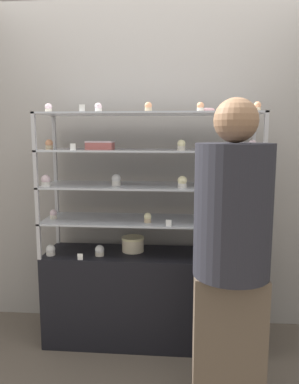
% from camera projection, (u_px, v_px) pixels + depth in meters
% --- Properties ---
extents(ground_plane, '(20.00, 20.00, 0.00)m').
position_uv_depth(ground_plane, '(150.00, 339.00, 2.78)').
color(ground_plane, brown).
extents(back_wall, '(8.00, 0.05, 2.60)m').
position_uv_depth(back_wall, '(153.00, 161.00, 2.93)').
color(back_wall, gray).
rests_on(back_wall, ground_plane).
extents(display_base, '(1.49, 0.41, 0.67)m').
position_uv_depth(display_base, '(150.00, 297.00, 2.73)').
color(display_base, black).
rests_on(display_base, ground_plane).
extents(display_riser_lower, '(1.49, 0.41, 0.25)m').
position_uv_depth(display_riser_lower, '(150.00, 222.00, 2.64)').
color(display_riser_lower, '#B7B7BC').
rests_on(display_riser_lower, display_base).
extents(display_riser_middle, '(1.49, 0.41, 0.25)m').
position_uv_depth(display_riser_middle, '(150.00, 187.00, 2.60)').
color(display_riser_middle, '#B7B7BC').
rests_on(display_riser_middle, display_riser_lower).
extents(display_riser_upper, '(1.49, 0.41, 0.25)m').
position_uv_depth(display_riser_upper, '(150.00, 152.00, 2.57)').
color(display_riser_upper, '#B7B7BC').
rests_on(display_riser_upper, display_riser_middle).
extents(display_riser_top, '(1.49, 0.41, 0.25)m').
position_uv_depth(display_riser_top, '(150.00, 115.00, 2.53)').
color(display_riser_top, '#B7B7BC').
rests_on(display_riser_top, display_riser_upper).
extents(layer_cake_centerpiece, '(0.16, 0.16, 0.11)m').
position_uv_depth(layer_cake_centerpiece, '(133.00, 244.00, 2.72)').
color(layer_cake_centerpiece, beige).
rests_on(layer_cake_centerpiece, display_base).
extents(sheet_cake_frosted, '(0.19, 0.13, 0.06)m').
position_uv_depth(sheet_cake_frosted, '(100.00, 145.00, 2.58)').
color(sheet_cake_frosted, '#C66660').
rests_on(sheet_cake_frosted, display_riser_upper).
extents(cupcake_0, '(0.06, 0.06, 0.08)m').
position_uv_depth(cupcake_0, '(51.00, 250.00, 2.63)').
color(cupcake_0, white).
rests_on(cupcake_0, display_base).
extents(cupcake_1, '(0.06, 0.06, 0.08)m').
position_uv_depth(cupcake_1, '(100.00, 251.00, 2.62)').
color(cupcake_1, beige).
rests_on(cupcake_1, display_base).
extents(cupcake_2, '(0.06, 0.06, 0.08)m').
position_uv_depth(cupcake_2, '(200.00, 254.00, 2.55)').
color(cupcake_2, white).
rests_on(cupcake_2, display_base).
extents(cupcake_3, '(0.06, 0.06, 0.08)m').
position_uv_depth(cupcake_3, '(246.00, 253.00, 2.58)').
color(cupcake_3, '#CCB28C').
rests_on(cupcake_3, display_base).
extents(price_tag_0, '(0.04, 0.00, 0.04)m').
position_uv_depth(price_tag_0, '(80.00, 257.00, 2.53)').
color(price_tag_0, white).
rests_on(price_tag_0, display_base).
extents(cupcake_4, '(0.05, 0.05, 0.07)m').
position_uv_depth(cupcake_4, '(54.00, 214.00, 2.66)').
color(cupcake_4, beige).
rests_on(cupcake_4, display_riser_lower).
extents(cupcake_5, '(0.05, 0.05, 0.07)m').
position_uv_depth(cupcake_5, '(148.00, 218.00, 2.55)').
color(cupcake_5, '#CCB28C').
rests_on(cupcake_5, display_riser_lower).
extents(cupcake_6, '(0.05, 0.05, 0.07)m').
position_uv_depth(cupcake_6, '(253.00, 218.00, 2.54)').
color(cupcake_6, white).
rests_on(cupcake_6, display_riser_lower).
extents(price_tag_1, '(0.04, 0.00, 0.04)m').
position_uv_depth(price_tag_1, '(169.00, 223.00, 2.44)').
color(price_tag_1, white).
rests_on(price_tag_1, display_riser_lower).
extents(cupcake_7, '(0.06, 0.06, 0.08)m').
position_uv_depth(cupcake_7, '(46.00, 181.00, 2.54)').
color(cupcake_7, white).
rests_on(cupcake_7, display_riser_middle).
extents(cupcake_8, '(0.06, 0.06, 0.08)m').
position_uv_depth(cupcake_8, '(116.00, 180.00, 2.58)').
color(cupcake_8, white).
rests_on(cupcake_8, display_riser_middle).
extents(cupcake_9, '(0.06, 0.06, 0.08)m').
position_uv_depth(cupcake_9, '(182.00, 182.00, 2.47)').
color(cupcake_9, white).
rests_on(cupcake_9, display_riser_middle).
extents(cupcake_10, '(0.06, 0.06, 0.08)m').
position_uv_depth(cupcake_10, '(251.00, 182.00, 2.48)').
color(cupcake_10, '#CCB28C').
rests_on(cupcake_10, display_riser_middle).
extents(price_tag_2, '(0.04, 0.00, 0.04)m').
position_uv_depth(price_tag_2, '(199.00, 186.00, 2.39)').
color(price_tag_2, white).
rests_on(price_tag_2, display_riser_middle).
extents(cupcake_11, '(0.05, 0.05, 0.07)m').
position_uv_depth(cupcake_11, '(49.00, 144.00, 2.59)').
color(cupcake_11, '#CCB28C').
rests_on(cupcake_11, display_riser_upper).
extents(cupcake_12, '(0.05, 0.05, 0.07)m').
position_uv_depth(cupcake_12, '(181.00, 145.00, 2.45)').
color(cupcake_12, beige).
rests_on(cupcake_12, display_riser_upper).
extents(cupcake_13, '(0.05, 0.05, 0.07)m').
position_uv_depth(cupcake_13, '(252.00, 145.00, 2.42)').
color(cupcake_13, white).
rests_on(cupcake_13, display_riser_upper).
extents(price_tag_3, '(0.04, 0.00, 0.04)m').
position_uv_depth(price_tag_3, '(73.00, 147.00, 2.42)').
color(price_tag_3, white).
rests_on(price_tag_3, display_riser_upper).
extents(cupcake_14, '(0.05, 0.05, 0.06)m').
position_uv_depth(cupcake_14, '(49.00, 108.00, 2.54)').
color(cupcake_14, beige).
rests_on(cupcake_14, display_riser_top).
extents(cupcake_15, '(0.05, 0.05, 0.06)m').
position_uv_depth(cupcake_15, '(98.00, 108.00, 2.49)').
color(cupcake_15, white).
rests_on(cupcake_15, display_riser_top).
extents(cupcake_16, '(0.05, 0.05, 0.06)m').
position_uv_depth(cupcake_16, '(149.00, 107.00, 2.43)').
color(cupcake_16, '#CCB28C').
rests_on(cupcake_16, display_riser_top).
extents(cupcake_17, '(0.05, 0.05, 0.06)m').
position_uv_depth(cupcake_17, '(200.00, 107.00, 2.44)').
color(cupcake_17, beige).
rests_on(cupcake_17, display_riser_top).
extents(cupcake_18, '(0.05, 0.05, 0.06)m').
position_uv_depth(cupcake_18, '(257.00, 107.00, 2.40)').
color(cupcake_18, '#CCB28C').
rests_on(cupcake_18, display_riser_top).
extents(price_tag_4, '(0.04, 0.00, 0.04)m').
position_uv_depth(price_tag_4, '(82.00, 108.00, 2.38)').
color(price_tag_4, white).
rests_on(price_tag_4, display_riser_top).
extents(donut_glazed, '(0.12, 0.12, 0.03)m').
position_uv_depth(donut_glazed, '(206.00, 111.00, 2.54)').
color(donut_glazed, '#EFB2BC').
rests_on(donut_glazed, display_riser_top).
extents(customer_figure, '(0.39, 0.39, 1.69)m').
position_uv_depth(customer_figure, '(231.00, 253.00, 1.93)').
color(customer_figure, brown).
rests_on(customer_figure, ground_plane).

